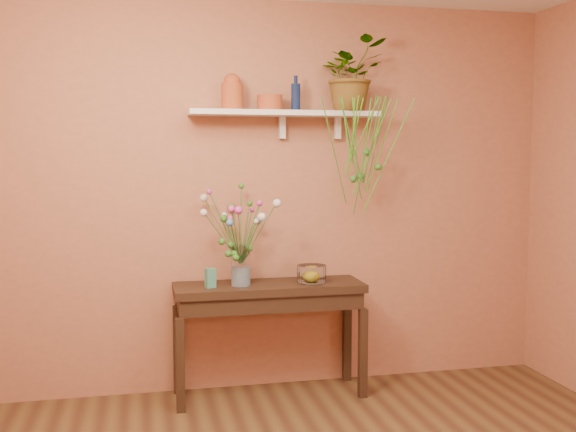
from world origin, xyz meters
TOP-DOWN VIEW (x-y plane):
  - room at (0.00, 0.00)m, footprint 4.04×4.04m
  - sideboard at (-0.08, 1.78)m, footprint 1.27×0.41m
  - wall_shelf at (0.06, 1.87)m, footprint 1.30×0.24m
  - terracotta_jug at (-0.31, 1.85)m, footprint 0.15×0.15m
  - terracotta_pot at (-0.05, 1.88)m, footprint 0.22×0.22m
  - blue_bottle at (0.12, 1.85)m, footprint 0.08×0.08m
  - spider_plant at (0.51, 1.85)m, footprint 0.56×0.53m
  - plant_fronds at (0.56, 1.71)m, footprint 0.65×0.34m
  - glass_vase at (-0.28, 1.75)m, footprint 0.13×0.13m
  - bouquet at (-0.30, 1.73)m, footprint 0.51×0.49m
  - glass_bowl at (0.21, 1.75)m, footprint 0.20×0.20m
  - lemon at (0.21, 1.75)m, footprint 0.08×0.08m
  - carton at (-0.48, 1.72)m, footprint 0.08×0.07m

SIDE VIEW (x-z plane):
  - sideboard at x=-0.08m, z-range 0.27..1.05m
  - lemon at x=0.21m, z-range 0.78..0.86m
  - glass_bowl at x=0.21m, z-range 0.77..0.89m
  - carton at x=-0.48m, z-range 0.77..0.90m
  - glass_vase at x=-0.28m, z-range 0.75..1.02m
  - bouquet at x=-0.30m, z-range 0.94..1.47m
  - room at x=0.00m, z-range 0.00..2.70m
  - plant_fronds at x=0.56m, z-range 1.25..2.04m
  - wall_shelf at x=0.06m, z-range 1.82..2.01m
  - terracotta_pot at x=-0.05m, z-range 1.94..2.04m
  - blue_bottle at x=0.12m, z-range 1.92..2.15m
  - terracotta_jug at x=-0.31m, z-range 1.93..2.17m
  - spider_plant at x=0.51m, z-range 1.94..2.43m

